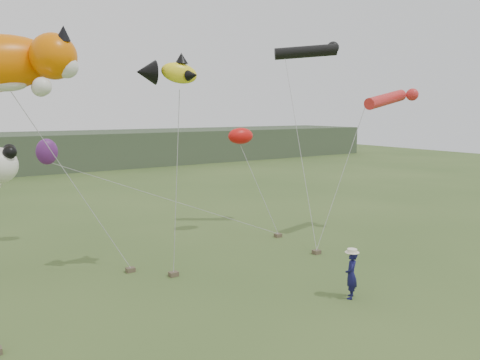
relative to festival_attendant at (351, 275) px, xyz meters
name	(u,v)px	position (x,y,z in m)	size (l,w,h in m)	color
ground	(301,306)	(-1.90, 0.45, -0.84)	(120.00, 120.00, 0.00)	#385123
headland	(8,153)	(-5.01, 45.14, 1.08)	(90.00, 13.00, 4.00)	#2D3D28
festival_attendant	(351,275)	(0.00, 0.00, 0.00)	(0.62, 0.40, 1.69)	#121244
sandbag_anchors	(200,269)	(-3.06, 5.40, -0.76)	(14.05, 5.43, 0.18)	brown
cat_kite	(7,63)	(-9.34, 8.14, 7.38)	(5.99, 3.19, 2.71)	#E26600
fish_kite	(167,72)	(-4.26, 5.56, 7.10)	(2.43, 1.59, 1.24)	yellow
tube_kites	(347,73)	(6.62, 6.86, 7.63)	(5.75, 5.43, 3.67)	black
misc_kites	(156,143)	(-2.41, 11.02, 4.07)	(10.16, 4.13, 1.69)	red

